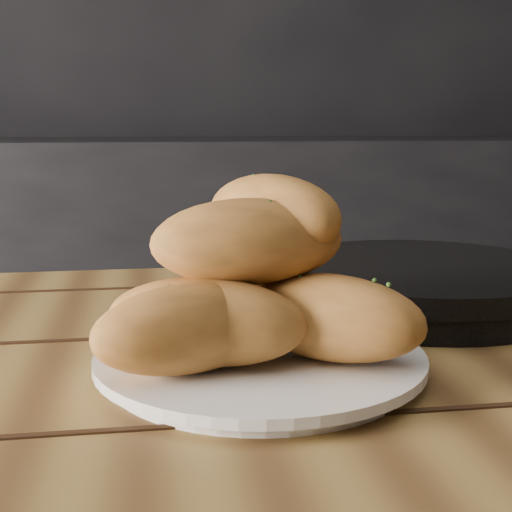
{
  "coord_description": "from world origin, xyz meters",
  "views": [
    {
      "loc": [
        0.33,
        -0.21,
        0.94
      ],
      "look_at": [
        0.42,
        0.33,
        0.84
      ],
      "focal_mm": 50.0,
      "sensor_mm": 36.0,
      "label": 1
    }
  ],
  "objects": [
    {
      "name": "plate",
      "position": [
        0.42,
        0.31,
        0.76
      ],
      "size": [
        0.26,
        0.26,
        0.02
      ],
      "color": "white",
      "rests_on": "table"
    },
    {
      "name": "skillet",
      "position": [
        0.62,
        0.5,
        0.77
      ],
      "size": [
        0.45,
        0.31,
        0.05
      ],
      "color": "black",
      "rests_on": "table"
    },
    {
      "name": "counter",
      "position": [
        0.0,
        1.7,
        0.45
      ],
      "size": [
        2.8,
        0.6,
        0.9
      ],
      "primitive_type": "cube",
      "color": "black",
      "rests_on": "ground"
    },
    {
      "name": "table",
      "position": [
        0.58,
        0.32,
        0.65
      ],
      "size": [
        1.45,
        0.83,
        0.75
      ],
      "color": "olive",
      "rests_on": "ground"
    },
    {
      "name": "bread_rolls",
      "position": [
        0.41,
        0.31,
        0.82
      ],
      "size": [
        0.26,
        0.23,
        0.14
      ],
      "color": "#BD7A34",
      "rests_on": "plate"
    }
  ]
}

